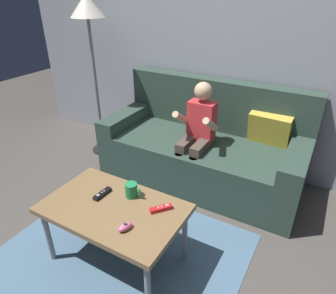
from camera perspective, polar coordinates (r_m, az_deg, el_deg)
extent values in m
plane|color=#4C4742|center=(2.12, -10.71, -23.89)|extent=(9.43, 9.43, 0.00)
cube|color=#999EA8|center=(2.90, 11.07, 19.79)|extent=(4.72, 0.05, 2.50)
cube|color=#2D4238|center=(2.85, 6.22, -2.46)|extent=(1.81, 0.80, 0.41)
cube|color=#2D4238|center=(2.93, 9.26, 7.96)|extent=(1.81, 0.16, 0.48)
cube|color=#2D4238|center=(3.09, -7.48, 5.74)|extent=(0.18, 0.80, 0.13)
cube|color=#2D4238|center=(2.56, 23.45, -1.67)|extent=(0.18, 0.80, 0.13)
cube|color=gold|center=(2.77, 18.72, 3.30)|extent=(0.36, 0.19, 0.30)
cylinder|color=#4C4238|center=(2.62, 2.02, -5.26)|extent=(0.08, 0.08, 0.41)
cylinder|color=#4C4238|center=(2.58, 4.66, -6.06)|extent=(0.08, 0.08, 0.41)
cube|color=#4C4238|center=(2.61, 3.56, 0.69)|extent=(0.09, 0.28, 0.09)
cube|color=#4C4238|center=(2.56, 6.23, 0.00)|extent=(0.09, 0.28, 0.09)
cube|color=red|center=(2.63, 6.36, 4.94)|extent=(0.23, 0.13, 0.35)
cylinder|color=#DBAA87|center=(2.56, 2.52, 5.45)|extent=(0.05, 0.25, 0.20)
cylinder|color=#DBAA87|center=(2.46, 8.07, 4.20)|extent=(0.05, 0.25, 0.20)
sphere|color=#DBAA87|center=(2.53, 6.69, 10.49)|extent=(0.15, 0.15, 0.15)
cube|color=brown|center=(1.94, -10.28, -11.44)|extent=(0.88, 0.54, 0.04)
cylinder|color=gray|center=(2.21, -21.73, -15.32)|extent=(0.04, 0.04, 0.42)
cylinder|color=gray|center=(1.81, -3.86, -25.03)|extent=(0.04, 0.04, 0.42)
cylinder|color=gray|center=(2.42, -13.77, -9.49)|extent=(0.04, 0.04, 0.42)
cylinder|color=gray|center=(2.06, 3.16, -16.38)|extent=(0.04, 0.04, 0.42)
cube|color=slate|center=(2.24, -9.29, -19.92)|extent=(1.60, 1.38, 0.01)
cube|color=black|center=(2.02, -12.31, -8.65)|extent=(0.04, 0.14, 0.02)
cylinder|color=#99999E|center=(2.00, -13.12, -8.87)|extent=(0.02, 0.02, 0.00)
cylinder|color=silver|center=(2.01, -12.42, -8.39)|extent=(0.01, 0.01, 0.00)
cylinder|color=silver|center=(2.03, -12.01, -8.10)|extent=(0.01, 0.01, 0.00)
ellipsoid|color=pink|center=(1.75, -8.10, -14.77)|extent=(0.07, 0.10, 0.04)
cylinder|color=#4C4C51|center=(1.73, -8.16, -14.14)|extent=(0.02, 0.02, 0.01)
cube|color=red|center=(1.87, -1.31, -11.57)|extent=(0.12, 0.13, 0.02)
cylinder|color=#99999E|center=(1.87, -0.18, -10.97)|extent=(0.02, 0.02, 0.00)
cylinder|color=silver|center=(1.86, -1.21, -11.23)|extent=(0.01, 0.01, 0.00)
cylinder|color=silver|center=(1.85, -1.84, -11.37)|extent=(0.01, 0.01, 0.00)
cylinder|color=#1E7F47|center=(1.97, -6.95, -8.10)|extent=(0.08, 0.08, 0.10)
torus|color=#1E7F47|center=(1.94, -5.75, -8.44)|extent=(0.06, 0.01, 0.06)
cylinder|color=black|center=(3.51, -12.13, -0.35)|extent=(0.24, 0.24, 0.02)
cylinder|color=slate|center=(3.24, -13.38, 10.52)|extent=(0.03, 0.03, 1.37)
cone|color=beige|center=(3.10, -15.14, 24.46)|extent=(0.32, 0.32, 0.20)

